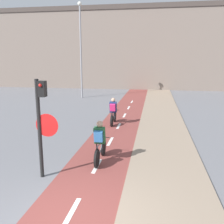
{
  "coord_description": "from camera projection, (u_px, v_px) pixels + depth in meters",
  "views": [
    {
      "loc": [
        1.76,
        -4.37,
        3.45
      ],
      "look_at": [
        0.0,
        5.93,
        1.2
      ],
      "focal_mm": 40.0,
      "sensor_mm": 36.0,
      "label": 1
    }
  ],
  "objects": [
    {
      "name": "building_row_background",
      "position": [
        141.0,
        49.0,
        29.62
      ],
      "size": [
        60.0,
        5.2,
        9.16
      ],
      "color": "slate",
      "rests_on": "ground_plane"
    },
    {
      "name": "traffic_light_pole",
      "position": [
        42.0,
        118.0,
        7.04
      ],
      "size": [
        0.67,
        0.26,
        2.9
      ],
      "color": "black",
      "rests_on": "ground_plane"
    },
    {
      "name": "street_lamp_far",
      "position": [
        81.0,
        42.0,
        21.46
      ],
      "size": [
        0.36,
        0.36,
        8.11
      ],
      "color": "gray",
      "rests_on": "ground_plane"
    },
    {
      "name": "cyclist_near",
      "position": [
        100.0,
        142.0,
        8.36
      ],
      "size": [
        0.46,
        1.66,
        1.43
      ],
      "color": "black",
      "rests_on": "ground_plane"
    },
    {
      "name": "cyclist_far",
      "position": [
        113.0,
        112.0,
        13.16
      ],
      "size": [
        0.46,
        1.6,
        1.43
      ],
      "color": "black",
      "rests_on": "ground_plane"
    }
  ]
}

